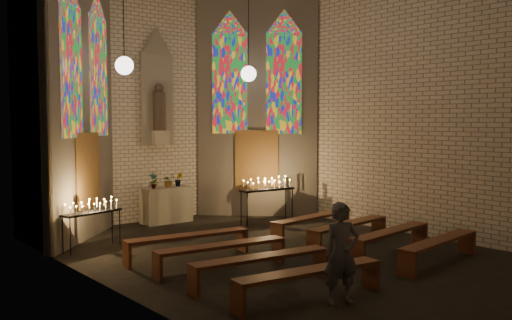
# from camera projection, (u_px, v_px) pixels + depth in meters

# --- Properties ---
(floor) EXTENTS (12.00, 12.00, 0.00)m
(floor) POSITION_uv_depth(u_px,v_px,m) (299.00, 258.00, 11.95)
(floor) COLOR black
(floor) RESTS_ON ground
(room) EXTENTS (8.22, 12.43, 7.00)m
(room) POSITION_uv_depth(u_px,v_px,m) (207.00, 88.00, 14.29)
(room) COLOR beige
(room) RESTS_ON ground
(altar) EXTENTS (1.40, 0.60, 1.00)m
(altar) POSITION_uv_depth(u_px,v_px,m) (167.00, 205.00, 16.12)
(altar) COLOR #BDB59A
(altar) RESTS_ON ground
(flower_vase_left) EXTENTS (0.24, 0.18, 0.43)m
(flower_vase_left) POSITION_uv_depth(u_px,v_px,m) (153.00, 181.00, 15.76)
(flower_vase_left) COLOR #4C723F
(flower_vase_left) RESTS_ON altar
(flower_vase_center) EXTENTS (0.40, 0.36, 0.39)m
(flower_vase_center) POSITION_uv_depth(u_px,v_px,m) (169.00, 180.00, 16.09)
(flower_vase_center) COLOR #4C723F
(flower_vase_center) RESTS_ON altar
(flower_vase_right) EXTENTS (0.28, 0.26, 0.41)m
(flower_vase_right) POSITION_uv_depth(u_px,v_px,m) (179.00, 179.00, 16.33)
(flower_vase_right) COLOR #4C723F
(flower_vase_right) RESTS_ON altar
(aisle_flower_pot) EXTENTS (0.26, 0.26, 0.37)m
(aisle_flower_pot) POSITION_uv_depth(u_px,v_px,m) (243.00, 234.00, 13.59)
(aisle_flower_pot) COLOR #4C723F
(aisle_flower_pot) RESTS_ON ground
(votive_stand_left) EXTENTS (1.48, 0.69, 1.06)m
(votive_stand_left) POSITION_uv_depth(u_px,v_px,m) (92.00, 209.00, 12.76)
(votive_stand_left) COLOR black
(votive_stand_left) RESTS_ON ground
(votive_stand_right) EXTENTS (1.68, 0.53, 1.21)m
(votive_stand_right) POSITION_uv_depth(u_px,v_px,m) (267.00, 186.00, 16.02)
(votive_stand_right) COLOR black
(votive_stand_right) RESTS_ON ground
(pew_left_0) EXTENTS (2.73, 0.73, 0.52)m
(pew_left_0) POSITION_uv_depth(u_px,v_px,m) (188.00, 239.00, 11.89)
(pew_left_0) COLOR #532917
(pew_left_0) RESTS_ON ground
(pew_right_0) EXTENTS (2.73, 0.73, 0.52)m
(pew_right_0) POSITION_uv_depth(u_px,v_px,m) (312.00, 220.00, 14.19)
(pew_right_0) COLOR #532917
(pew_right_0) RESTS_ON ground
(pew_left_1) EXTENTS (2.73, 0.73, 0.52)m
(pew_left_1) POSITION_uv_depth(u_px,v_px,m) (222.00, 249.00, 10.97)
(pew_left_1) COLOR #532917
(pew_left_1) RESTS_ON ground
(pew_right_1) EXTENTS (2.73, 0.73, 0.52)m
(pew_right_1) POSITION_uv_depth(u_px,v_px,m) (349.00, 227.00, 13.26)
(pew_right_1) COLOR #532917
(pew_right_1) RESTS_ON ground
(pew_left_2) EXTENTS (2.73, 0.73, 0.52)m
(pew_left_2) POSITION_uv_depth(u_px,v_px,m) (261.00, 261.00, 10.04)
(pew_left_2) COLOR #532917
(pew_left_2) RESTS_ON ground
(pew_right_2) EXTENTS (2.73, 0.73, 0.52)m
(pew_right_2) POSITION_uv_depth(u_px,v_px,m) (391.00, 235.00, 12.34)
(pew_right_2) COLOR #532917
(pew_right_2) RESTS_ON ground
(pew_left_3) EXTENTS (2.73, 0.73, 0.52)m
(pew_left_3) POSITION_uv_depth(u_px,v_px,m) (309.00, 275.00, 9.11)
(pew_left_3) COLOR #532917
(pew_left_3) RESTS_ON ground
(pew_right_3) EXTENTS (2.73, 0.73, 0.52)m
(pew_right_3) POSITION_uv_depth(u_px,v_px,m) (439.00, 244.00, 11.41)
(pew_right_3) COLOR #532917
(pew_right_3) RESTS_ON ground
(visitor) EXTENTS (0.69, 0.59, 1.61)m
(visitor) POSITION_uv_depth(u_px,v_px,m) (342.00, 253.00, 8.98)
(visitor) COLOR #52545D
(visitor) RESTS_ON ground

